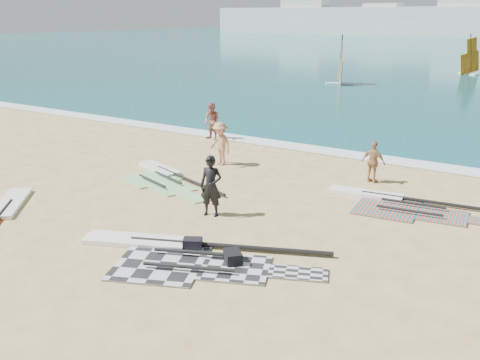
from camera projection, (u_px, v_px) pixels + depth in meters
The scene contains 13 objects.
ground at pixel (138, 255), 13.39m from camera, with size 300.00×300.00×0.00m, color #DBBD80.
surf_line at pixel (335, 153), 23.24m from camera, with size 300.00×1.20×0.04m, color white.
rig_grey at pixel (178, 253), 13.34m from camera, with size 6.59×4.06×0.21m.
rig_green at pixel (164, 177), 19.62m from camera, with size 5.18×3.04×0.20m.
rig_orange at pixel (398, 204), 16.85m from camera, with size 5.84×2.51×0.20m.
gear_bag_near at pixel (193, 244), 13.63m from camera, with size 0.48×0.35×0.30m, color black.
gear_bag_far at pixel (233, 258), 12.85m from camera, with size 0.54×0.38×0.32m, color black.
person_wetsuit at pixel (211, 186), 15.75m from camera, with size 0.67×0.44×1.83m, color black.
beachgoer_left at pixel (212, 121), 25.47m from camera, with size 0.87×0.68×1.79m, color #9E5F53.
beachgoer_mid at pixel (220, 144), 21.17m from camera, with size 1.12×0.64×1.73m, color tan.
beachgoer_back at pixel (373, 162), 18.98m from camera, with size 0.88×0.37×1.50m, color tan.
windsurfer_left at pixel (340, 70), 45.75m from camera, with size 2.36×2.52×4.25m.
windsurfer_centre at pixel (470, 62), 53.48m from camera, with size 2.22×2.32×4.05m.
Camera 1 is at (8.83, -8.86, 5.74)m, focal length 40.00 mm.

